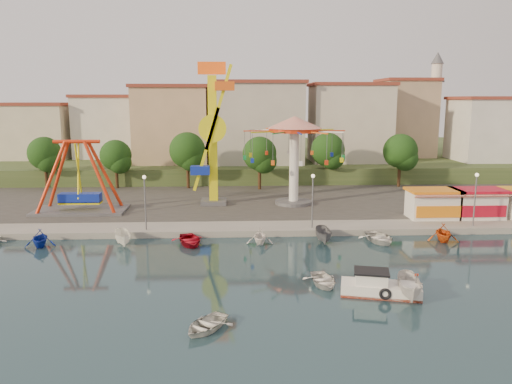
{
  "coord_description": "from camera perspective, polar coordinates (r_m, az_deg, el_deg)",
  "views": [
    {
      "loc": [
        0.43,
        -33.76,
        12.89
      ],
      "look_at": [
        2.59,
        14.0,
        4.0
      ],
      "focal_mm": 35.0,
      "sensor_mm": 36.0,
      "label": 1
    }
  ],
  "objects": [
    {
      "name": "rowboat_a",
      "position": [
        35.98,
        7.68,
        -9.97
      ],
      "size": [
        2.82,
        3.64,
        0.69
      ],
      "primitive_type": "imported",
      "rotation": [
        0.0,
        0.0,
        0.14
      ],
      "color": "white",
      "rests_on": "ground"
    },
    {
      "name": "building_1",
      "position": [
        88.05,
        -17.0,
        6.45
      ],
      "size": [
        12.33,
        9.01,
        8.63
      ],
      "primitive_type": "cube",
      "color": "silver",
      "rests_on": "hill_terrace"
    },
    {
      "name": "tree_2",
      "position": [
        70.21,
        -7.86,
        4.74
      ],
      "size": [
        5.02,
        5.02,
        7.85
      ],
      "color": "#382314",
      "rests_on": "quay_deck"
    },
    {
      "name": "moored_boat_1",
      "position": [
        48.38,
        -23.46,
        -4.84
      ],
      "size": [
        3.2,
        3.52,
        1.59
      ],
      "primitive_type": "imported",
      "rotation": [
        0.0,
        0.0,
        0.22
      ],
      "color": "#122AA3",
      "rests_on": "ground"
    },
    {
      "name": "building_0",
      "position": [
        86.77,
        -25.71,
        6.89
      ],
      "size": [
        9.26,
        9.53,
        11.87
      ],
      "primitive_type": "cube",
      "color": "beige",
      "rests_on": "hill_terrace"
    },
    {
      "name": "lamp_post_1",
      "position": [
        48.51,
        -12.54,
        -1.36
      ],
      "size": [
        0.14,
        0.14,
        5.0
      ],
      "primitive_type": "cylinder",
      "color": "#59595E",
      "rests_on": "quay_deck"
    },
    {
      "name": "skiff",
      "position": [
        34.77,
        17.17,
        -10.39
      ],
      "size": [
        2.22,
        4.11,
        1.5
      ],
      "primitive_type": "imported",
      "rotation": [
        0.0,
        0.0,
        -0.2
      ],
      "color": "silver",
      "rests_on": "ground"
    },
    {
      "name": "tree_0",
      "position": [
        75.87,
        -23.02,
        4.09
      ],
      "size": [
        4.6,
        4.6,
        7.19
      ],
      "color": "#382314",
      "rests_on": "quay_deck"
    },
    {
      "name": "asphalt_pad",
      "position": [
        64.93,
        -2.92,
        -0.39
      ],
      "size": [
        90.0,
        28.0,
        0.01
      ],
      "primitive_type": "cube",
      "color": "#4C4944",
      "rests_on": "quay_deck"
    },
    {
      "name": "hill_terrace",
      "position": [
        101.4,
        -2.82,
        4.07
      ],
      "size": [
        200.0,
        60.0,
        3.0
      ],
      "primitive_type": "cube",
      "color": "#384C26",
      "rests_on": "ground"
    },
    {
      "name": "tree_3",
      "position": [
        68.61,
        0.41,
        4.4
      ],
      "size": [
        4.68,
        4.68,
        7.32
      ],
      "color": "#382314",
      "rests_on": "quay_deck"
    },
    {
      "name": "lamp_post_3",
      "position": [
        53.27,
        23.73,
        -0.96
      ],
      "size": [
        0.14,
        0.14,
        5.0
      ],
      "primitive_type": "cylinder",
      "color": "#59595E",
      "rests_on": "quay_deck"
    },
    {
      "name": "tree_5",
      "position": [
        73.55,
        16.17,
        4.51
      ],
      "size": [
        4.83,
        4.83,
        7.54
      ],
      "color": "#382314",
      "rests_on": "quay_deck"
    },
    {
      "name": "moored_boat_5",
      "position": [
        45.96,
        7.75,
        -4.93
      ],
      "size": [
        1.55,
        3.73,
        1.42
      ],
      "primitive_type": "imported",
      "rotation": [
        0.0,
        0.0,
        -0.05
      ],
      "color": "slate",
      "rests_on": "ground"
    },
    {
      "name": "building_3",
      "position": [
        82.89,
        1.0,
        6.87
      ],
      "size": [
        12.59,
        10.5,
        9.2
      ],
      "primitive_type": "cube",
      "color": "beige",
      "rests_on": "hill_terrace"
    },
    {
      "name": "moored_boat_3",
      "position": [
        45.49,
        -7.59,
        -5.48
      ],
      "size": [
        3.83,
        4.64,
        0.83
      ],
      "primitive_type": "imported",
      "rotation": [
        0.0,
        0.0,
        0.27
      ],
      "color": "#AD0D1F",
      "rests_on": "ground"
    },
    {
      "name": "building_2",
      "position": [
        86.26,
        -8.39,
        7.58
      ],
      "size": [
        11.95,
        9.28,
        11.23
      ],
      "primitive_type": "cube",
      "color": "tan",
      "rests_on": "hill_terrace"
    },
    {
      "name": "building_6",
      "position": [
        93.47,
        25.52,
        7.24
      ],
      "size": [
        8.23,
        8.98,
        12.36
      ],
      "primitive_type": "cube",
      "color": "silver",
      "rests_on": "hill_terrace"
    },
    {
      "name": "tree_4",
      "position": [
        72.75,
        8.2,
        4.79
      ],
      "size": [
        4.86,
        4.86,
        7.6
      ],
      "color": "#382314",
      "rests_on": "quay_deck"
    },
    {
      "name": "pirate_ship_ride",
      "position": [
        58.1,
        -19.59,
        1.51
      ],
      "size": [
        10.0,
        5.0,
        8.0
      ],
      "color": "#59595E",
      "rests_on": "quay_deck"
    },
    {
      "name": "booth_left",
      "position": [
        55.45,
        19.57,
        -1.24
      ],
      "size": [
        5.4,
        3.78,
        3.08
      ],
      "color": "white",
      "rests_on": "quay_deck"
    },
    {
      "name": "tree_1",
      "position": [
        72.31,
        -15.74,
        4.03
      ],
      "size": [
        4.35,
        4.35,
        6.8
      ],
      "color": "#382314",
      "rests_on": "quay_deck"
    },
    {
      "name": "wave_swinger",
      "position": [
        58.62,
        4.4,
        5.91
      ],
      "size": [
        11.6,
        11.6,
        10.4
      ],
      "color": "#59595E",
      "rests_on": "quay_deck"
    },
    {
      "name": "building_5",
      "position": [
        90.06,
        18.34,
        7.28
      ],
      "size": [
        12.77,
        10.96,
        11.21
      ],
      "primitive_type": "cube",
      "color": "tan",
      "rests_on": "hill_terrace"
    },
    {
      "name": "quay_deck",
      "position": [
        96.58,
        -2.82,
        3.03
      ],
      "size": [
        200.0,
        100.0,
        0.6
      ],
      "primitive_type": "cube",
      "color": "#9E998E",
      "rests_on": "ground"
    },
    {
      "name": "lamp_post_2",
      "position": [
        48.37,
        6.47,
        -1.21
      ],
      "size": [
        0.14,
        0.14,
        5.0
      ],
      "primitive_type": "cylinder",
      "color": "#59595E",
      "rests_on": "quay_deck"
    },
    {
      "name": "kamikaze_tower",
      "position": [
        58.46,
        -4.81,
        6.28
      ],
      "size": [
        4.18,
        3.1,
        16.5
      ],
      "color": "#59595E",
      "rests_on": "quay_deck"
    },
    {
      "name": "building_4",
      "position": [
        88.12,
        9.7,
        6.96
      ],
      "size": [
        10.75,
        9.23,
        9.24
      ],
      "primitive_type": "cube",
      "color": "beige",
      "rests_on": "hill_terrace"
    },
    {
      "name": "ground",
      "position": [
        36.14,
        -3.15,
        -10.38
      ],
      "size": [
        200.0,
        200.0,
        0.0
      ],
      "primitive_type": "plane",
      "color": "#142D39",
      "rests_on": "ground"
    },
    {
      "name": "moored_boat_4",
      "position": [
        45.28,
        0.44,
        -5.04
      ],
      "size": [
        2.51,
        2.87,
        1.46
      ],
      "primitive_type": "imported",
      "rotation": [
        0.0,
        0.0,
        -0.04
      ],
      "color": "white",
      "rests_on": "ground"
    },
    {
      "name": "booth_mid",
      "position": [
        57.42,
        23.98,
        -1.16
      ],
      "size": [
        5.4,
        3.78,
        3.08
      ],
      "color": "white",
      "rests_on": "quay_deck"
    },
    {
      "name": "moored_boat_7",
      "position": [
        49.12,
        20.61,
        -4.36
      ],
      "size": [
        3.28,
        3.62,
        1.67
      ],
      "primitive_type": "imported",
      "rotation": [
        0.0,
        0.0,
        -0.19
      ],
      "color": "#D74F13",
      "rests_on": "ground"
    },
    {
      "name": "minaret",
      "position": [
        94.7,
        19.77,
        9.72
      ],
      "size": [
        2.8,
        2.8,
        18.0
      ],
      "color": "silver",
      "rests_on": "hill_terrace"
    },
    {
      "name": "cabin_motorboat",
      "position": [
        34.92,
        13.83,
        -10.58
      ],
      "size": [
        5.52,
        3.14,
        1.83
      ],
      "rotation": [
        0.0,
        0.0,
        -0.24
      ],
      "color": "white",
      "rests_on": "ground"
    },
    {
      "name": "rowboat_b",
      "position": [
        29.37,
        -5.77,
        -14.83
      ],
      "size": [
        3.74,
        4.0,
        0.67
      ],
      "primitive_type": "imported",
      "rotation": [
        0.0,
        0.0,
        -0.58
      ],
      "color": "silver",
      "rests_on": "ground"
    },
    {
      "name": "moored_boat_2",
      "position": [
        46.31,
        -14.95,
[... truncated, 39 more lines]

